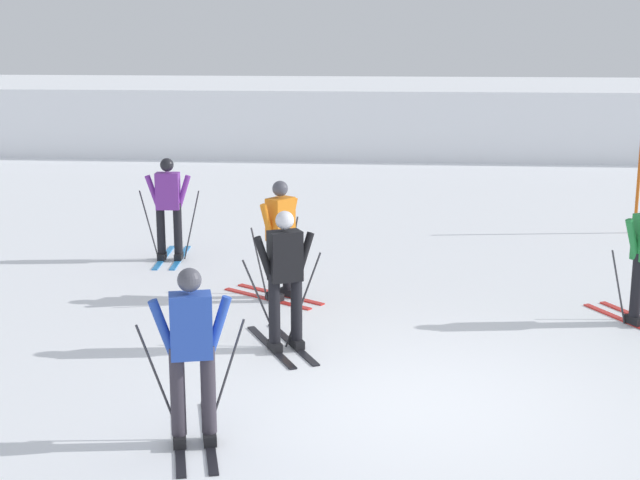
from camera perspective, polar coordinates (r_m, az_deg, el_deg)
The scene contains 7 objects.
ground_plane at distance 9.83m, azimuth 5.51°, elevation -9.83°, with size 120.00×120.00×0.00m, color white.
far_snow_ridge at distance 29.89m, azimuth 5.02°, elevation 7.72°, with size 80.00×7.52×1.98m, color white.
skier_orange at distance 12.99m, azimuth -2.48°, elevation 0.22°, with size 1.53×1.21×1.71m.
skier_blue at distance 8.57m, azimuth -7.92°, elevation -6.85°, with size 0.98×1.64×1.71m.
skier_purple at distance 15.35m, azimuth -9.32°, elevation 2.08°, with size 1.00×1.62×1.71m.
skier_black at distance 10.95m, azimuth -2.18°, elevation -2.27°, with size 1.04×1.60×1.71m.
trail_marker_pole at distance 18.13m, azimuth 19.08°, elevation 3.82°, with size 0.06×0.06×2.20m, color #C65614.
Camera 1 is at (-0.21, -9.04, 3.84)m, focal length 51.88 mm.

